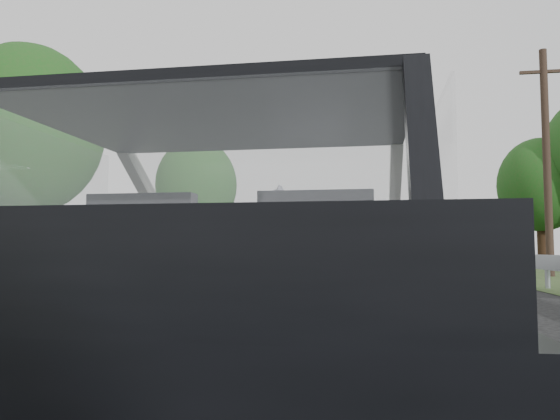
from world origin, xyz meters
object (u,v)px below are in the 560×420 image
(subject_car, at_px, (246,271))
(other_car, at_px, (360,253))
(utility_pole, at_px, (547,161))
(highway_sign, at_px, (520,241))
(cat, at_px, (317,211))

(subject_car, height_order, other_car, other_car)
(utility_pole, bearing_deg, highway_sign, 82.80)
(cat, distance_m, utility_pole, 16.53)
(cat, distance_m, other_car, 16.09)
(other_car, bearing_deg, cat, -80.44)
(cat, height_order, utility_pole, utility_pole)
(cat, height_order, other_car, other_car)
(other_car, distance_m, highway_sign, 9.35)
(subject_car, height_order, highway_sign, highway_sign)
(other_car, xyz_separation_m, utility_pole, (6.02, -0.89, 2.97))
(other_car, relative_size, utility_pole, 0.60)
(highway_sign, bearing_deg, subject_car, -94.20)
(cat, relative_size, other_car, 0.13)
(subject_car, distance_m, utility_pole, 17.30)
(subject_car, bearing_deg, highway_sign, 72.71)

